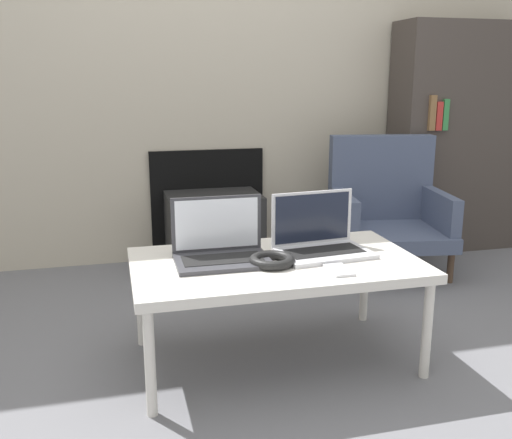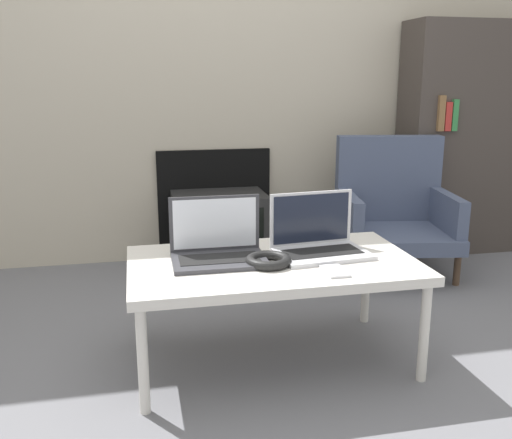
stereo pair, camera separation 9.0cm
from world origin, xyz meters
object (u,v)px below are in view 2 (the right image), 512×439
(laptop_left, at_px, (218,247))
(tv, at_px, (220,230))
(laptop_right, at_px, (318,240))
(armchair, at_px, (393,207))
(phone, at_px, (335,271))
(headphones, at_px, (268,260))

(laptop_left, xyz_separation_m, tv, (0.17, 1.12, -0.24))
(laptop_right, distance_m, armchair, 1.14)
(laptop_left, height_order, armchair, armchair)
(laptop_left, relative_size, phone, 2.70)
(laptop_left, bearing_deg, phone, -31.05)
(tv, bearing_deg, laptop_left, -98.85)
(laptop_left, height_order, phone, laptop_left)
(headphones, xyz_separation_m, phone, (0.21, -0.13, -0.01))
(armchair, bearing_deg, laptop_right, -120.38)
(laptop_right, xyz_separation_m, armchair, (0.73, 0.87, -0.09))
(laptop_right, relative_size, headphones, 2.19)
(laptop_left, bearing_deg, headphones, -31.61)
(laptop_right, bearing_deg, laptop_left, 174.21)
(phone, bearing_deg, armchair, 56.02)
(tv, xyz_separation_m, armchair, (0.95, -0.26, 0.15))
(phone, distance_m, armchair, 1.33)
(laptop_right, bearing_deg, armchair, 44.21)
(laptop_left, bearing_deg, armchair, 38.25)
(headphones, bearing_deg, armchair, 45.63)
(headphones, bearing_deg, laptop_right, 25.51)
(phone, bearing_deg, tv, 98.66)
(laptop_right, distance_m, headphones, 0.25)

